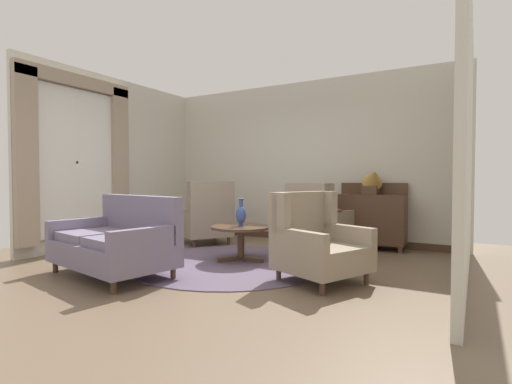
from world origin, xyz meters
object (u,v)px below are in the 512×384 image
object	(u,v)px
coffee_table	(241,233)
armchair_near_window	(316,243)
gramophone	(373,180)
armchair_near_sideboard	(207,218)
armchair_far_left	(317,223)
porcelain_vase	(241,214)
sideboard	(371,218)
side_table	(323,229)
settee	(117,242)

from	to	relation	value
coffee_table	armchair_near_window	bearing A→B (deg)	-20.55
gramophone	armchair_near_sideboard	bearing A→B (deg)	-162.45
armchair_near_sideboard	armchair_far_left	size ratio (longest dim) A/B	1.07
porcelain_vase	armchair_near_window	xyz separation A→B (m)	(1.30, -0.50, -0.23)
sideboard	gramophone	distance (m)	0.64
armchair_near_window	armchair_far_left	bearing A→B (deg)	43.90
armchair_near_sideboard	sideboard	world-z (taller)	armchair_near_sideboard
coffee_table	armchair_near_sideboard	world-z (taller)	armchair_near_sideboard
porcelain_vase	gramophone	distance (m)	2.28
armchair_far_left	side_table	world-z (taller)	armchair_far_left
armchair_near_sideboard	armchair_far_left	world-z (taller)	armchair_near_sideboard
coffee_table	gramophone	size ratio (longest dim) A/B	1.60
coffee_table	settee	distance (m)	1.65
coffee_table	side_table	size ratio (longest dim) A/B	1.17
armchair_far_left	sideboard	xyz separation A→B (m)	(0.71, 0.54, 0.06)
porcelain_vase	gramophone	world-z (taller)	gramophone
settee	armchair_near_sideboard	xyz separation A→B (m)	(-0.41, 2.30, 0.06)
gramophone	settee	bearing A→B (deg)	-125.71
armchair_far_left	sideboard	size ratio (longest dim) A/B	1.00
coffee_table	armchair_near_sideboard	size ratio (longest dim) A/B	0.72
side_table	armchair_near_sideboard	bearing A→B (deg)	173.45
armchair_near_window	side_table	distance (m)	1.17
armchair_near_window	settee	bearing A→B (deg)	136.61
coffee_table	settee	size ratio (longest dim) A/B	0.49
gramophone	armchair_near_window	bearing A→B (deg)	-92.60
sideboard	armchair_near_window	bearing A→B (deg)	-91.32
sideboard	armchair_far_left	bearing A→B (deg)	-142.83
coffee_table	sideboard	distance (m)	2.28
armchair_near_window	side_table	xyz separation A→B (m)	(-0.33, 1.13, 0.01)
coffee_table	porcelain_vase	xyz separation A→B (m)	(-0.00, 0.01, 0.26)
porcelain_vase	settee	distance (m)	1.68
porcelain_vase	armchair_near_sideboard	size ratio (longest dim) A/B	0.33
settee	sideboard	xyz separation A→B (m)	(2.22, 3.24, 0.12)
armchair_near_window	armchair_far_left	world-z (taller)	armchair_far_left
settee	armchair_far_left	size ratio (longest dim) A/B	1.57
armchair_far_left	gramophone	xyz separation A→B (m)	(0.76, 0.45, 0.69)
armchair_far_left	side_table	xyz separation A→B (m)	(0.33, -0.65, -0.01)
coffee_table	sideboard	world-z (taller)	sideboard
armchair_far_left	coffee_table	bearing A→B (deg)	79.71
armchair_near_sideboard	gramophone	bearing A→B (deg)	141.60
armchair_near_window	gramophone	xyz separation A→B (m)	(0.10, 2.23, 0.71)
porcelain_vase	armchair_far_left	world-z (taller)	armchair_far_left
sideboard	gramophone	world-z (taller)	gramophone
armchair_near_sideboard	side_table	xyz separation A→B (m)	(2.24, -0.26, -0.02)
armchair_far_left	gramophone	distance (m)	1.12
settee	gramophone	distance (m)	3.95
porcelain_vase	settee	world-z (taller)	settee
coffee_table	porcelain_vase	bearing A→B (deg)	95.64
settee	sideboard	world-z (taller)	sideboard
armchair_far_left	armchair_near_sideboard	bearing A→B (deg)	27.90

